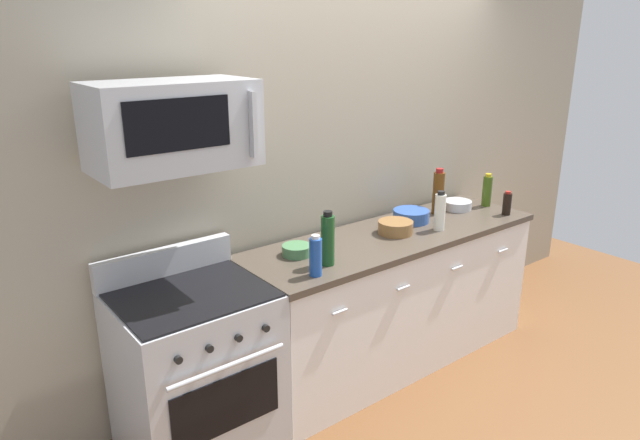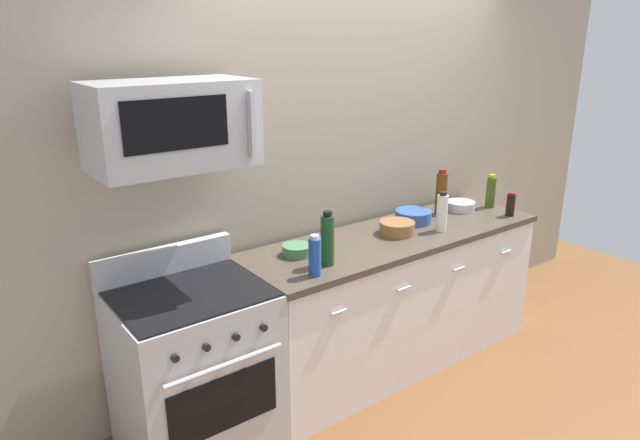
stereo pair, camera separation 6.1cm
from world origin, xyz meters
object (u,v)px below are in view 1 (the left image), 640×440
Objects in this scene: bowl_steel_prep at (457,205)px; bowl_wooden_salad at (396,227)px; bottle_wine_green at (328,240)px; bottle_olive_oil at (487,191)px; bottle_wine_amber at (438,192)px; bottle_soy_sauce_dark at (507,204)px; bottle_soda_blue at (316,256)px; bowl_green_glaze at (297,250)px; range_oven at (196,371)px; microwave at (173,125)px; bottle_vinegar_white at (440,212)px; bowl_blue_mixing at (411,215)px.

bowl_steel_prep is 0.92× the size of bowl_wooden_salad.
bottle_wine_green is 1.27× the size of bottle_olive_oil.
bottle_wine_amber is 0.49m from bottle_soy_sauce_dark.
bottle_wine_amber is at bearing 173.69° from bowl_steel_prep.
bottle_soda_blue is 1.32× the size of bowl_green_glaze.
bottle_wine_amber reaches higher than bottle_wine_green.
microwave is at bearing 89.71° from range_oven.
range_oven is 4.74× the size of bowl_wooden_salad.
bowl_green_glaze is at bearing -178.46° from bottle_wine_amber.
bottle_wine_green reaches higher than bottle_vinegar_white.
bowl_blue_mixing is (-0.65, 0.31, -0.04)m from bottle_soy_sauce_dark.
range_oven is at bearing 179.77° from bowl_wooden_salad.
bottle_olive_oil is (1.64, 0.15, -0.03)m from bottle_wine_green.
bottle_olive_oil is (2.41, 0.02, 0.57)m from range_oven.
bottle_soy_sauce_dark reaches higher than range_oven.
bottle_olive_oil is 1.09× the size of bowl_wooden_salad.
bowl_steel_prep is (2.17, 0.05, -0.80)m from microwave.
range_oven is 1.81m from bottle_vinegar_white.
bottle_vinegar_white is 0.25m from bowl_blue_mixing.
bottle_wine_amber reaches higher than bowl_wooden_salad.
bottle_wine_amber is 1.34× the size of bottle_olive_oil.
bowl_wooden_salad is (0.82, 0.21, -0.06)m from bottle_soda_blue.
bottle_vinegar_white reaches higher than bowl_green_glaze.
bottle_soda_blue is 0.32m from bowl_green_glaze.
bowl_green_glaze is 0.73m from bowl_wooden_salad.
bowl_steel_prep is 0.48m from bowl_blue_mixing.
bowl_blue_mixing is (1.70, 0.06, -0.79)m from microwave.
bottle_wine_amber is 0.23m from bowl_steel_prep.
bottle_wine_green is at bearing -165.40° from bowl_blue_mixing.
bottle_wine_green is 0.25m from bowl_green_glaze.
range_oven is 2.41m from bottle_soy_sauce_dark.
bowl_green_glaze is (-1.63, 0.29, -0.05)m from bottle_soy_sauce_dark.
microwave reaches higher than bottle_wine_green.
bottle_vinegar_white reaches higher than bowl_wooden_salad.
bowl_green_glaze is (0.72, 0.08, 0.48)m from range_oven.
bottle_soy_sauce_dark is 1.65m from bowl_green_glaze.
microwave is 2.84× the size of bottle_vinegar_white.
bottle_soy_sauce_dark is 0.75× the size of bottle_soda_blue.
bottle_soda_blue is 1.09m from bottle_vinegar_white.
bowl_steel_prep is (1.55, 0.31, -0.07)m from bottle_soda_blue.
bottle_wine_green is 0.69m from bowl_wooden_salad.
bottle_soy_sauce_dark is (0.37, -0.32, -0.07)m from bottle_wine_amber.
bottle_olive_oil is at bearing 5.34° from bottle_wine_green.
bowl_wooden_salad is (0.72, -0.09, 0.01)m from bowl_green_glaze.
bottle_soy_sauce_dark is 0.23m from bottle_olive_oil.
bottle_wine_green is at bearing -168.82° from bowl_wooden_salad.
bottle_soy_sauce_dark is 0.99× the size of bowl_green_glaze.
bottle_wine_amber is at bearing 42.77° from bottle_vinegar_white.
microwave is 4.38× the size of bottle_soy_sauce_dark.
bowl_green_glaze is (-0.05, 0.22, -0.12)m from bottle_wine_green.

